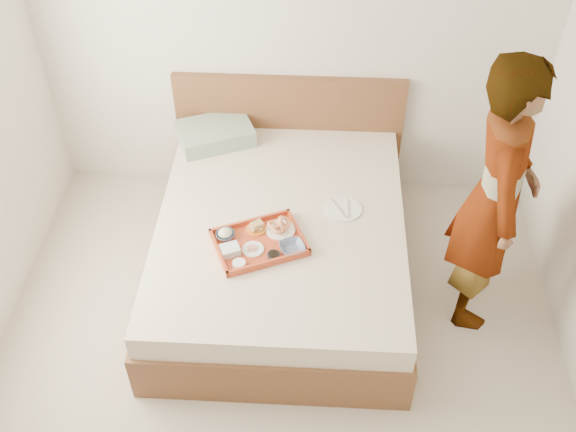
# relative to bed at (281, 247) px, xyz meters

# --- Properties ---
(ground) EXTENTS (3.50, 4.00, 0.01)m
(ground) POSITION_rel_bed_xyz_m (0.02, -1.00, -0.27)
(ground) COLOR beige
(ground) RESTS_ON ground
(wall_back) EXTENTS (3.50, 0.01, 2.60)m
(wall_back) POSITION_rel_bed_xyz_m (0.02, 1.00, 1.04)
(wall_back) COLOR silver
(wall_back) RESTS_ON ground
(bed) EXTENTS (1.65, 2.00, 0.53)m
(bed) POSITION_rel_bed_xyz_m (0.00, 0.00, 0.00)
(bed) COLOR brown
(bed) RESTS_ON ground
(headboard) EXTENTS (1.65, 0.06, 0.95)m
(headboard) POSITION_rel_bed_xyz_m (0.00, 0.97, 0.21)
(headboard) COLOR brown
(headboard) RESTS_ON ground
(pillow) EXTENTS (0.61, 0.52, 0.12)m
(pillow) POSITION_rel_bed_xyz_m (-0.52, 0.78, 0.33)
(pillow) COLOR #95A694
(pillow) RESTS_ON bed
(tray) EXTENTS (0.64, 0.56, 0.05)m
(tray) POSITION_rel_bed_xyz_m (-0.12, -0.24, 0.29)
(tray) COLOR #C54C20
(tray) RESTS_ON bed
(prawn_plate) EXTENTS (0.24, 0.24, 0.01)m
(prawn_plate) POSITION_rel_bed_xyz_m (0.01, -0.12, 0.29)
(prawn_plate) COLOR white
(prawn_plate) RESTS_ON tray
(navy_bowl_big) EXTENTS (0.20, 0.20, 0.04)m
(navy_bowl_big) POSITION_rel_bed_xyz_m (0.08, -0.28, 0.30)
(navy_bowl_big) COLOR #192149
(navy_bowl_big) RESTS_ON tray
(sauce_dish) EXTENTS (0.10, 0.10, 0.03)m
(sauce_dish) POSITION_rel_bed_xyz_m (-0.02, -0.35, 0.29)
(sauce_dish) COLOR black
(sauce_dish) RESTS_ON tray
(meat_plate) EXTENTS (0.17, 0.17, 0.01)m
(meat_plate) POSITION_rel_bed_xyz_m (-0.15, -0.29, 0.28)
(meat_plate) COLOR white
(meat_plate) RESTS_ON tray
(bread_plate) EXTENTS (0.17, 0.17, 0.01)m
(bread_plate) POSITION_rel_bed_xyz_m (-0.15, -0.12, 0.28)
(bread_plate) COLOR orange
(bread_plate) RESTS_ON tray
(salad_bowl) EXTENTS (0.15, 0.15, 0.04)m
(salad_bowl) POSITION_rel_bed_xyz_m (-0.33, -0.20, 0.30)
(salad_bowl) COLOR #192149
(salad_bowl) RESTS_ON tray
(plastic_tub) EXTENTS (0.14, 0.13, 0.05)m
(plastic_tub) POSITION_rel_bed_xyz_m (-0.28, -0.32, 0.30)
(plastic_tub) COLOR silver
(plastic_tub) RESTS_ON tray
(cheese_round) EXTENTS (0.10, 0.10, 0.03)m
(cheese_round) POSITION_rel_bed_xyz_m (-0.22, -0.42, 0.29)
(cheese_round) COLOR white
(cheese_round) RESTS_ON tray
(dinner_plate) EXTENTS (0.27, 0.27, 0.01)m
(dinner_plate) POSITION_rel_bed_xyz_m (0.39, 0.10, 0.27)
(dinner_plate) COLOR white
(dinner_plate) RESTS_ON bed
(person) EXTENTS (0.51, 0.71, 1.83)m
(person) POSITION_rel_bed_xyz_m (1.23, -0.16, 0.65)
(person) COLOR silver
(person) RESTS_ON ground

